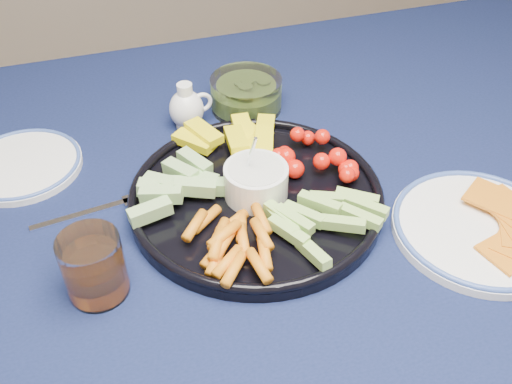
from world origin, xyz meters
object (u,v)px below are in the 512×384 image
object	(u,v)px
pickle_bowl	(246,95)
cheese_plate	(480,226)
dining_table	(299,227)
creamer_pitcher	(187,108)
crudite_platter	(254,192)
juice_tumbler	(95,270)
side_plate_extra	(22,165)

from	to	relation	value
pickle_bowl	cheese_plate	world-z (taller)	pickle_bowl
dining_table	creamer_pitcher	distance (m)	0.28
dining_table	crudite_platter	xyz separation A→B (m)	(-0.08, -0.01, 0.11)
creamer_pitcher	dining_table	bearing A→B (deg)	-58.72
juice_tumbler	cheese_plate	bearing A→B (deg)	-6.53
pickle_bowl	side_plate_extra	world-z (taller)	pickle_bowl
pickle_bowl	cheese_plate	distance (m)	0.46
pickle_bowl	juice_tumbler	bearing A→B (deg)	-131.00
creamer_pitcher	side_plate_extra	world-z (taller)	creamer_pitcher
crudite_platter	cheese_plate	size ratio (longest dim) A/B	1.55
crudite_platter	creamer_pitcher	xyz separation A→B (m)	(-0.05, 0.23, 0.01)
creamer_pitcher	pickle_bowl	world-z (taller)	creamer_pitcher
pickle_bowl	side_plate_extra	size ratio (longest dim) A/B	0.69
dining_table	crudite_platter	distance (m)	0.14
creamer_pitcher	cheese_plate	xyz separation A→B (m)	(0.33, -0.38, -0.02)
cheese_plate	juice_tumbler	size ratio (longest dim) A/B	2.67
creamer_pitcher	pickle_bowl	bearing A→B (deg)	11.68
dining_table	creamer_pitcher	xyz separation A→B (m)	(-0.13, 0.21, 0.12)
dining_table	crudite_platter	size ratio (longest dim) A/B	4.47
crudite_platter	creamer_pitcher	distance (m)	0.23
cheese_plate	juice_tumbler	xyz separation A→B (m)	(-0.52, 0.06, 0.03)
cheese_plate	side_plate_extra	distance (m)	0.70
cheese_plate	crudite_platter	bearing A→B (deg)	151.07
dining_table	pickle_bowl	world-z (taller)	pickle_bowl
side_plate_extra	creamer_pitcher	bearing A→B (deg)	7.42
dining_table	cheese_plate	size ratio (longest dim) A/B	6.94
creamer_pitcher	pickle_bowl	xyz separation A→B (m)	(0.11, 0.02, -0.01)
crudite_platter	cheese_plate	bearing A→B (deg)	-28.93
dining_table	juice_tumbler	world-z (taller)	juice_tumbler
side_plate_extra	juice_tumbler	bearing A→B (deg)	-72.63
dining_table	juice_tumbler	distance (m)	0.36
creamer_pitcher	cheese_plate	bearing A→B (deg)	-49.31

